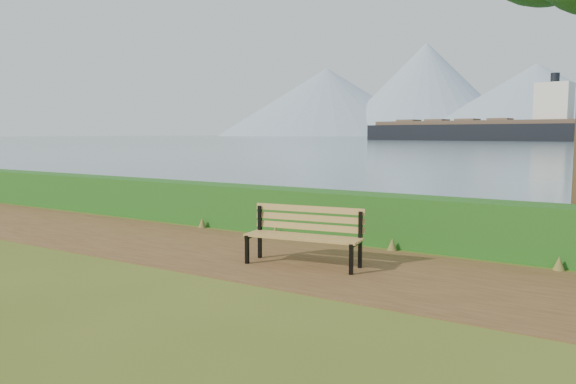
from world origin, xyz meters
The scene contains 5 objects.
ground centered at (0.00, 0.00, 0.00)m, with size 140.00×140.00×0.00m, color #485418.
path centered at (0.00, 0.30, 0.01)m, with size 40.00×3.40×0.01m, color #4E321A.
hedge centered at (0.00, 2.60, 0.50)m, with size 32.00×0.85×1.00m, color #194E16.
bench centered at (0.80, 0.15, 0.58)m, with size 2.06×0.89×1.00m.
cargo_ship centered at (-35.75, 160.96, 3.01)m, with size 67.20×16.87×20.19m.
Camera 1 is at (5.65, -7.90, 2.24)m, focal length 35.00 mm.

